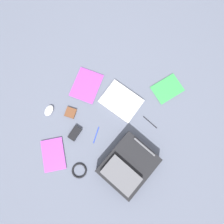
{
  "coord_description": "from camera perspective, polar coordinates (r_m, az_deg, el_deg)",
  "views": [
    {
      "loc": [
        -0.1,
        0.21,
        1.67
      ],
      "look_at": [
        0.02,
        -0.04,
        0.02
      ],
      "focal_mm": 32.04,
      "sensor_mm": 36.0,
      "label": 1
    }
  ],
  "objects": [
    {
      "name": "laptop",
      "position": [
        1.69,
        2.62,
        3.12
      ],
      "size": [
        0.36,
        0.3,
        0.03
      ],
      "color": "#929296",
      "rests_on": "ground_plane"
    },
    {
      "name": "book_comic",
      "position": [
        1.72,
        -16.35,
        -11.62
      ],
      "size": [
        0.29,
        0.31,
        0.02
      ],
      "color": "silver",
      "rests_on": "ground_plane"
    },
    {
      "name": "book_manual",
      "position": [
        1.75,
        -7.29,
        7.51
      ],
      "size": [
        0.23,
        0.29,
        0.01
      ],
      "color": "silver",
      "rests_on": "ground_plane"
    },
    {
      "name": "pen_blue",
      "position": [
        1.67,
        -4.55,
        -6.54
      ],
      "size": [
        0.02,
        0.14,
        0.01
      ],
      "primitive_type": "cylinder",
      "rotation": [
        1.57,
        0.0,
        0.12
      ],
      "color": "#1933B2",
      "rests_on": "ground_plane"
    },
    {
      "name": "book_red",
      "position": [
        1.79,
        15.48,
        6.36
      ],
      "size": [
        0.28,
        0.3,
        0.01
      ],
      "color": "silver",
      "rests_on": "ground_plane"
    },
    {
      "name": "power_brick",
      "position": [
        1.68,
        -10.55,
        -5.98
      ],
      "size": [
        0.08,
        0.13,
        0.04
      ],
      "primitive_type": "cube",
      "rotation": [
        0.0,
        0.0,
        -0.16
      ],
      "color": "black",
      "rests_on": "ground_plane"
    },
    {
      "name": "pen_black",
      "position": [
        1.7,
        10.82,
        -2.85
      ],
      "size": [
        0.15,
        0.05,
        0.01
      ],
      "primitive_type": "cylinder",
      "rotation": [
        1.57,
        0.0,
        1.26
      ],
      "color": "black",
      "rests_on": "ground_plane"
    },
    {
      "name": "cable_coil",
      "position": [
        1.69,
        -9.33,
        -16.16
      ],
      "size": [
        0.12,
        0.12,
        0.01
      ],
      "primitive_type": "torus",
      "color": "black",
      "rests_on": "ground_plane"
    },
    {
      "name": "ground_plane",
      "position": [
        1.68,
        -0.05,
        -1.69
      ],
      "size": [
        3.62,
        3.62,
        0.0
      ],
      "primitive_type": "plane",
      "color": "#4C5160"
    },
    {
      "name": "computer_mouse",
      "position": [
        1.75,
        -17.53,
        0.41
      ],
      "size": [
        0.07,
        0.1,
        0.04
      ],
      "primitive_type": "ellipsoid",
      "rotation": [
        0.0,
        0.0,
        -0.04
      ],
      "color": "silver",
      "rests_on": "ground_plane"
    },
    {
      "name": "earbud_pouch",
      "position": [
        1.71,
        -11.73,
        -0.19
      ],
      "size": [
        0.09,
        0.09,
        0.02
      ],
      "primitive_type": "cube",
      "rotation": [
        0.0,
        0.0,
        0.11
      ],
      "color": "#59331E",
      "rests_on": "ground_plane"
    },
    {
      "name": "backpack",
      "position": [
        1.6,
        4.48,
        -15.01
      ],
      "size": [
        0.43,
        0.47,
        0.17
      ],
      "color": "black",
      "rests_on": "ground_plane"
    }
  ]
}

